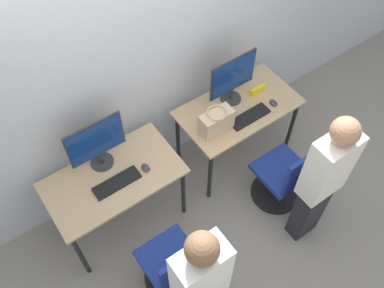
# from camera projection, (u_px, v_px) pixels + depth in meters

# --- Properties ---
(ground_plane) EXTENTS (20.00, 20.00, 0.00)m
(ground_plane) POSITION_uv_depth(u_px,v_px,m) (199.00, 207.00, 4.18)
(ground_plane) COLOR gray
(wall_back) EXTENTS (12.00, 0.05, 2.80)m
(wall_back) POSITION_uv_depth(u_px,v_px,m) (147.00, 56.00, 3.42)
(wall_back) COLOR #B7BCC1
(wall_back) RESTS_ON ground_plane
(desk_left) EXTENTS (1.13, 0.63, 0.76)m
(desk_left) POSITION_uv_depth(u_px,v_px,m) (114.00, 183.00, 3.57)
(desk_left) COLOR tan
(desk_left) RESTS_ON ground_plane
(monitor_left) EXTENTS (0.48, 0.20, 0.50)m
(monitor_left) POSITION_uv_depth(u_px,v_px,m) (96.00, 143.00, 3.37)
(monitor_left) COLOR #2D2D2D
(monitor_left) RESTS_ON desk_left
(keyboard_left) EXTENTS (0.40, 0.13, 0.02)m
(keyboard_left) POSITION_uv_depth(u_px,v_px,m) (117.00, 183.00, 3.46)
(keyboard_left) COLOR black
(keyboard_left) RESTS_ON desk_left
(mouse_left) EXTENTS (0.06, 0.09, 0.03)m
(mouse_left) POSITION_uv_depth(u_px,v_px,m) (146.00, 168.00, 3.54)
(mouse_left) COLOR #333333
(mouse_left) RESTS_ON desk_left
(office_chair_left) EXTENTS (0.48, 0.48, 0.89)m
(office_chair_left) POSITION_uv_depth(u_px,v_px,m) (174.00, 267.00, 3.46)
(office_chair_left) COLOR black
(office_chair_left) RESTS_ON ground_plane
(person_left) EXTENTS (0.36, 0.21, 1.59)m
(person_left) POSITION_uv_depth(u_px,v_px,m) (200.00, 285.00, 2.87)
(person_left) COLOR #232328
(person_left) RESTS_ON ground_plane
(desk_right) EXTENTS (1.13, 0.63, 0.76)m
(desk_right) POSITION_uv_depth(u_px,v_px,m) (238.00, 113.00, 4.02)
(desk_right) COLOR tan
(desk_right) RESTS_ON ground_plane
(monitor_right) EXTENTS (0.48, 0.20, 0.50)m
(monitor_right) POSITION_uv_depth(u_px,v_px,m) (233.00, 78.00, 3.79)
(monitor_right) COLOR #2D2D2D
(monitor_right) RESTS_ON desk_right
(keyboard_right) EXTENTS (0.40, 0.13, 0.02)m
(keyboard_right) POSITION_uv_depth(u_px,v_px,m) (250.00, 117.00, 3.87)
(keyboard_right) COLOR black
(keyboard_right) RESTS_ON desk_right
(mouse_right) EXTENTS (0.06, 0.09, 0.03)m
(mouse_right) POSITION_uv_depth(u_px,v_px,m) (273.00, 103.00, 3.96)
(mouse_right) COLOR #333333
(mouse_right) RESTS_ON desk_right
(office_chair_right) EXTENTS (0.48, 0.48, 0.89)m
(office_chair_right) POSITION_uv_depth(u_px,v_px,m) (285.00, 178.00, 3.96)
(office_chair_right) COLOR black
(office_chair_right) RESTS_ON ground_plane
(person_right) EXTENTS (0.36, 0.21, 1.60)m
(person_right) POSITION_uv_depth(u_px,v_px,m) (322.00, 180.00, 3.35)
(person_right) COLOR #232328
(person_right) RESTS_ON ground_plane
(handbag) EXTENTS (0.30, 0.18, 0.25)m
(handbag) POSITION_uv_depth(u_px,v_px,m) (216.00, 122.00, 3.70)
(handbag) COLOR tan
(handbag) RESTS_ON desk_right
(placard_right) EXTENTS (0.16, 0.03, 0.08)m
(placard_right) POSITION_uv_depth(u_px,v_px,m) (258.00, 90.00, 4.02)
(placard_right) COLOR yellow
(placard_right) RESTS_ON desk_right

